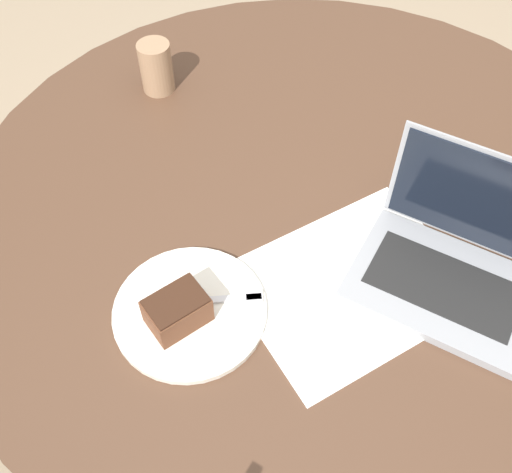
% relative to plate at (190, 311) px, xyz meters
% --- Properties ---
extents(ground_plane, '(12.00, 12.00, 0.00)m').
position_rel_plate_xyz_m(ground_plane, '(-0.31, -0.15, -0.71)').
color(ground_plane, gray).
extents(dining_table, '(1.39, 1.39, 0.70)m').
position_rel_plate_xyz_m(dining_table, '(-0.31, -0.15, -0.12)').
color(dining_table, '#4C3323').
rests_on(dining_table, ground_plane).
extents(paper_document, '(0.41, 0.33, 0.00)m').
position_rel_plate_xyz_m(paper_document, '(-0.28, 0.06, -0.00)').
color(paper_document, white).
rests_on(paper_document, dining_table).
extents(plate, '(0.26, 0.26, 0.01)m').
position_rel_plate_xyz_m(plate, '(0.00, 0.00, 0.00)').
color(plate, silver).
rests_on(plate, dining_table).
extents(cake_slice, '(0.11, 0.09, 0.06)m').
position_rel_plate_xyz_m(cake_slice, '(0.02, 0.01, 0.04)').
color(cake_slice, brown).
rests_on(cake_slice, plate).
extents(fork, '(0.17, 0.08, 0.00)m').
position_rel_plate_xyz_m(fork, '(-0.06, 0.01, 0.01)').
color(fork, silver).
rests_on(fork, plate).
extents(coffee_glass, '(0.07, 0.07, 0.11)m').
position_rel_plate_xyz_m(coffee_glass, '(-0.15, -0.58, 0.05)').
color(coffee_glass, '#997556').
rests_on(coffee_glass, dining_table).
extents(water_glass, '(0.06, 0.06, 0.10)m').
position_rel_plate_xyz_m(water_glass, '(-0.60, -0.00, 0.04)').
color(water_glass, silver).
rests_on(water_glass, dining_table).
extents(laptop, '(0.36, 0.38, 0.23)m').
position_rel_plate_xyz_m(laptop, '(-0.43, 0.12, 0.04)').
color(laptop, gray).
rests_on(laptop, dining_table).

